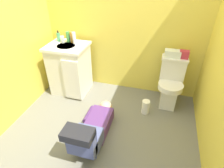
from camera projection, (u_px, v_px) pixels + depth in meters
ground_plane at (102, 131)px, 2.49m from camera, size 2.94×3.18×0.04m
wall_back at (124, 16)px, 2.72m from camera, size 2.60×0.08×2.40m
toilet at (170, 83)px, 2.76m from camera, size 0.36×0.46×0.75m
vanity_cabinet at (70, 69)px, 3.02m from camera, size 0.60×0.53×0.82m
faucet at (70, 39)px, 2.89m from camera, size 0.02×0.02×0.10m
person_plumber at (92, 129)px, 2.27m from camera, size 0.39×1.06×0.52m
tissue_box at (173, 54)px, 2.60m from camera, size 0.22×0.11×0.10m
toiletry_bag at (184, 54)px, 2.56m from camera, size 0.12×0.09×0.11m
soap_dispenser at (59, 37)px, 2.91m from camera, size 0.06×0.06×0.17m
bottle_clear at (62, 39)px, 2.86m from camera, size 0.06×0.06×0.10m
bottle_green at (68, 37)px, 2.87m from camera, size 0.05×0.05×0.16m
bottle_amber at (72, 37)px, 2.85m from camera, size 0.05×0.05×0.17m
bottle_white at (74, 38)px, 2.80m from camera, size 0.05×0.05×0.18m
paper_towel_roll at (146, 107)px, 2.71m from camera, size 0.11×0.11×0.21m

